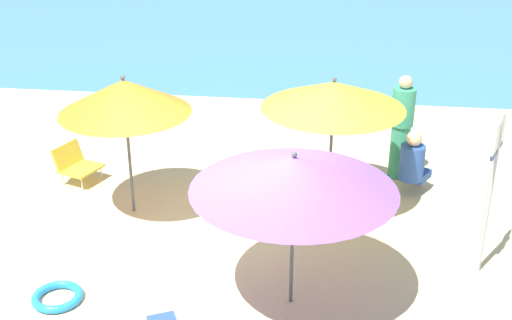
% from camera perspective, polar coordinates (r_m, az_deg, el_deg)
% --- Properties ---
extents(ground_plane, '(40.00, 40.00, 0.00)m').
position_cam_1_polar(ground_plane, '(8.16, -3.23, -8.43)').
color(ground_plane, '#D3BC8C').
extents(sea_water, '(40.00, 16.00, 0.01)m').
position_cam_1_polar(sea_water, '(21.11, 3.59, 12.30)').
color(sea_water, teal).
rests_on(sea_water, ground_plane).
extents(umbrella_purple, '(2.12, 2.12, 1.78)m').
position_cam_1_polar(umbrella_purple, '(6.68, 3.24, -1.17)').
color(umbrella_purple, '#4C4C51').
rests_on(umbrella_purple, ground_plane).
extents(umbrella_orange, '(1.70, 1.70, 1.93)m').
position_cam_1_polar(umbrella_orange, '(8.68, -11.15, 5.33)').
color(umbrella_orange, '#4C4C51').
rests_on(umbrella_orange, ground_plane).
extents(umbrella_yellow, '(1.88, 1.88, 1.86)m').
position_cam_1_polar(umbrella_yellow, '(8.71, 6.61, 5.52)').
color(umbrella_yellow, '#4C4C51').
rests_on(umbrella_yellow, ground_plane).
extents(beach_chair_a, '(0.69, 0.69, 0.55)m').
position_cam_1_polar(beach_chair_a, '(10.26, -15.09, -0.27)').
color(beach_chair_a, gold).
rests_on(beach_chair_a, ground_plane).
extents(beach_chair_b, '(0.76, 0.76, 0.60)m').
position_cam_1_polar(beach_chair_b, '(10.21, 1.49, 0.82)').
color(beach_chair_b, white).
rests_on(beach_chair_b, ground_plane).
extents(beach_chair_c, '(0.76, 0.76, 0.71)m').
position_cam_1_polar(beach_chair_c, '(8.71, -1.90, -3.30)').
color(beach_chair_c, teal).
rests_on(beach_chair_c, ground_plane).
extents(person_a, '(0.50, 0.57, 0.97)m').
position_cam_1_polar(person_a, '(9.70, 13.21, -0.20)').
color(person_a, '#2D519E').
rests_on(person_a, ground_plane).
extents(person_b, '(0.33, 0.33, 1.58)m').
position_cam_1_polar(person_b, '(10.07, 12.27, 2.72)').
color(person_b, '#389970').
rests_on(person_b, ground_plane).
extents(warning_sign, '(0.23, 0.49, 1.95)m').
position_cam_1_polar(warning_sign, '(7.75, 19.53, -0.84)').
color(warning_sign, '#ADADB2').
rests_on(warning_sign, ground_plane).
extents(swim_ring, '(0.55, 0.55, 0.09)m').
position_cam_1_polar(swim_ring, '(7.76, -16.55, -11.10)').
color(swim_ring, '#238CD8').
rests_on(swim_ring, ground_plane).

